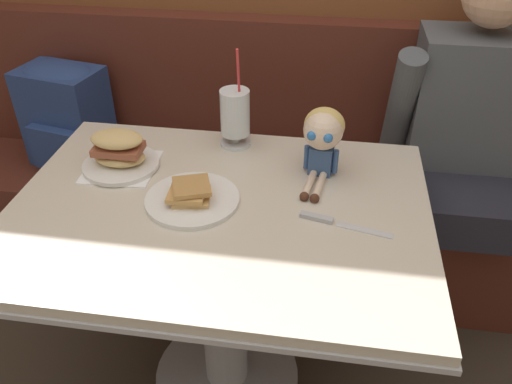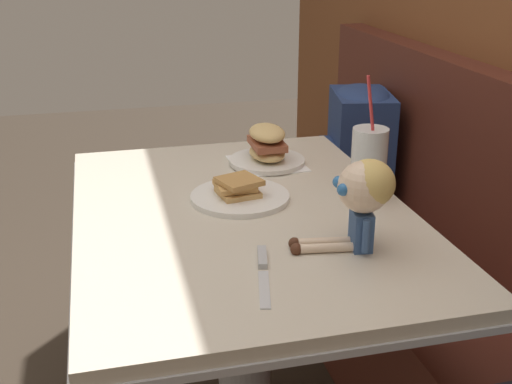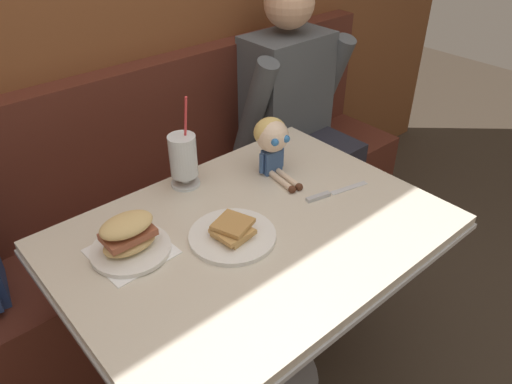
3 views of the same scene
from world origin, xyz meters
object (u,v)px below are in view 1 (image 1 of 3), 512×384
sandwich_plate (119,153)px  seated_doll (323,134)px  toast_plate (192,197)px  butter_knife (330,221)px  milkshake_glass (235,115)px  diner_patron (468,123)px  backpack (65,113)px

sandwich_plate → seated_doll: bearing=5.4°
toast_plate → butter_knife: bearing=-5.1°
milkshake_glass → seated_doll: milkshake_glass is taller
milkshake_glass → seated_doll: 0.30m
milkshake_glass → diner_patron: (0.75, 0.25, -0.10)m
butter_knife → toast_plate: bearing=174.9°
toast_plate → butter_knife: 0.36m
toast_plate → seated_doll: seated_doll is taller
toast_plate → seated_doll: (0.33, 0.19, 0.11)m
sandwich_plate → diner_patron: (1.05, 0.44, -0.04)m
toast_plate → backpack: (-0.66, 0.60, -0.10)m
milkshake_glass → backpack: 0.79m
milkshake_glass → sandwich_plate: size_ratio=1.43×
milkshake_glass → butter_knife: (0.30, -0.35, -0.10)m
toast_plate → butter_knife: size_ratio=1.07×
toast_plate → seated_doll: bearing=30.4°
backpack → diner_patron: size_ratio=0.50×
sandwich_plate → backpack: bearing=131.9°
sandwich_plate → toast_plate: bearing=-29.1°
diner_patron → sandwich_plate: bearing=-157.5°
sandwich_plate → backpack: size_ratio=0.54×
sandwich_plate → butter_knife: (0.61, -0.17, -0.04)m
sandwich_plate → butter_knife: sandwich_plate is taller
milkshake_glass → backpack: size_ratio=0.78×
milkshake_glass → sandwich_plate: bearing=-149.1°
backpack → toast_plate: bearing=-42.2°
sandwich_plate → backpack: 0.63m
sandwich_plate → diner_patron: size_ratio=0.27×
butter_knife → seated_doll: bearing=99.1°
backpack → seated_doll: bearing=-22.3°
milkshake_glass → butter_knife: milkshake_glass is taller
seated_doll → diner_patron: diner_patron is taller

